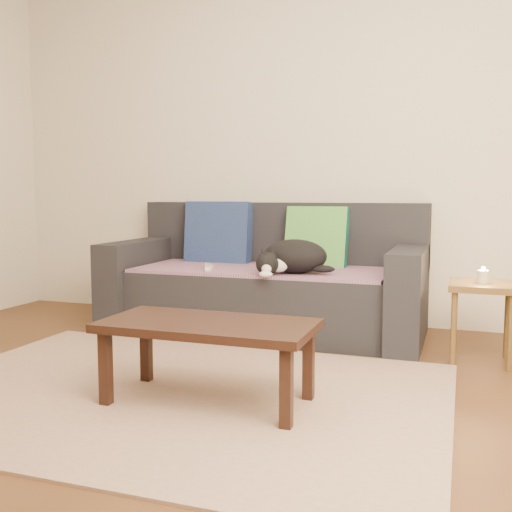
# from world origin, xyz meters

# --- Properties ---
(ground) EXTENTS (4.50, 4.50, 0.00)m
(ground) POSITION_xyz_m (0.00, 0.00, 0.00)
(ground) COLOR brown
(ground) RESTS_ON ground
(back_wall) EXTENTS (4.50, 0.04, 2.60)m
(back_wall) POSITION_xyz_m (0.00, 2.00, 1.30)
(back_wall) COLOR beige
(back_wall) RESTS_ON ground
(sofa) EXTENTS (2.10, 0.94, 0.87)m
(sofa) POSITION_xyz_m (0.00, 1.57, 0.31)
(sofa) COLOR #232328
(sofa) RESTS_ON ground
(throw_blanket) EXTENTS (1.66, 0.74, 0.02)m
(throw_blanket) POSITION_xyz_m (0.00, 1.48, 0.43)
(throw_blanket) COLOR #482C53
(throw_blanket) RESTS_ON sofa
(cushion_navy) EXTENTS (0.49, 0.18, 0.50)m
(cushion_navy) POSITION_xyz_m (-0.43, 1.74, 0.63)
(cushion_navy) COLOR #0F1642
(cushion_navy) RESTS_ON throw_blanket
(cushion_green) EXTENTS (0.42, 0.21, 0.44)m
(cushion_green) POSITION_xyz_m (0.30, 1.74, 0.63)
(cushion_green) COLOR #0E5B4C
(cushion_green) RESTS_ON throw_blanket
(cat) EXTENTS (0.51, 0.48, 0.21)m
(cat) POSITION_xyz_m (0.26, 1.29, 0.54)
(cat) COLOR black
(cat) RESTS_ON throw_blanket
(wii_remote_a) EXTENTS (0.09, 0.15, 0.03)m
(wii_remote_a) POSITION_xyz_m (-0.33, 1.32, 0.46)
(wii_remote_a) COLOR white
(wii_remote_a) RESTS_ON throw_blanket
(wii_remote_b) EXTENTS (0.07, 0.15, 0.03)m
(wii_remote_b) POSITION_xyz_m (-0.29, 1.25, 0.46)
(wii_remote_b) COLOR white
(wii_remote_b) RESTS_ON throw_blanket
(side_table) EXTENTS (0.36, 0.36, 0.45)m
(side_table) POSITION_xyz_m (1.37, 1.21, 0.37)
(side_table) COLOR brown
(side_table) RESTS_ON ground
(candle) EXTENTS (0.06, 0.06, 0.09)m
(candle) POSITION_xyz_m (1.37, 1.21, 0.48)
(candle) COLOR beige
(candle) RESTS_ON side_table
(rug) EXTENTS (2.50, 1.80, 0.01)m
(rug) POSITION_xyz_m (0.00, 0.15, 0.01)
(rug) COLOR tan
(rug) RESTS_ON ground
(coffee_table) EXTENTS (0.94, 0.47, 0.37)m
(coffee_table) POSITION_xyz_m (0.21, 0.09, 0.33)
(coffee_table) COLOR black
(coffee_table) RESTS_ON rug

